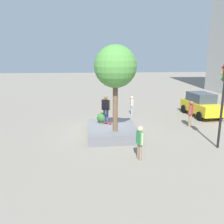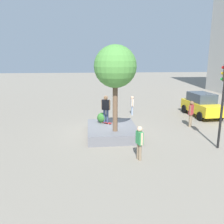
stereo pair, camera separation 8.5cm
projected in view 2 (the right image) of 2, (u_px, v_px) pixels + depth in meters
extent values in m
plane|color=gray|center=(106.00, 133.00, 14.72)|extent=(120.00, 120.00, 0.00)
cube|color=slate|center=(112.00, 131.00, 14.19)|extent=(3.75, 2.93, 0.56)
cylinder|color=brown|center=(115.00, 105.00, 12.94)|extent=(0.28, 0.28, 2.98)
sphere|color=#4C8C3D|center=(115.00, 66.00, 12.46)|extent=(2.30, 2.30, 2.30)
sphere|color=#2D6628|center=(102.00, 118.00, 14.92)|extent=(0.65, 0.65, 0.65)
cube|color=#A51E1E|center=(106.00, 122.00, 14.75)|extent=(0.67, 0.75, 0.02)
sphere|color=beige|center=(110.00, 123.00, 14.69)|extent=(0.06, 0.06, 0.06)
sphere|color=beige|center=(108.00, 124.00, 14.55)|extent=(0.06, 0.06, 0.06)
sphere|color=beige|center=(103.00, 122.00, 14.96)|extent=(0.06, 0.06, 0.06)
sphere|color=beige|center=(102.00, 123.00, 14.83)|extent=(0.06, 0.06, 0.06)
cylinder|color=navy|center=(104.00, 116.00, 14.68)|extent=(0.15, 0.15, 0.82)
cylinder|color=navy|center=(107.00, 116.00, 14.62)|extent=(0.15, 0.15, 0.82)
cube|color=black|center=(106.00, 105.00, 14.49)|extent=(0.36, 0.50, 0.64)
cylinder|color=#9E7251|center=(102.00, 104.00, 14.56)|extent=(0.10, 0.10, 0.60)
cylinder|color=#9E7251|center=(109.00, 105.00, 14.41)|extent=(0.10, 0.10, 0.60)
sphere|color=#9E7251|center=(106.00, 98.00, 14.39)|extent=(0.27, 0.27, 0.27)
cube|color=gold|center=(202.00, 107.00, 18.71)|extent=(4.12, 1.92, 0.81)
cube|color=#38424C|center=(201.00, 97.00, 18.73)|extent=(2.34, 1.62, 0.72)
cylinder|color=black|center=(221.00, 115.00, 17.69)|extent=(0.70, 0.24, 0.68)
cylinder|color=black|center=(200.00, 116.00, 17.44)|extent=(0.70, 0.24, 0.68)
cylinder|color=black|center=(203.00, 108.00, 20.17)|extent=(0.70, 0.24, 0.68)
cylinder|color=black|center=(184.00, 109.00, 19.92)|extent=(0.70, 0.24, 0.68)
cylinder|color=black|center=(221.00, 116.00, 11.87)|extent=(0.12, 0.12, 3.50)
sphere|color=red|center=(223.00, 67.00, 11.38)|extent=(0.14, 0.14, 0.14)
sphere|color=gold|center=(222.00, 73.00, 11.44)|extent=(0.14, 0.14, 0.14)
sphere|color=green|center=(222.00, 79.00, 11.51)|extent=(0.14, 0.14, 0.14)
cylinder|color=#8C9EB7|center=(132.00, 110.00, 19.34)|extent=(0.14, 0.14, 0.75)
cylinder|color=#8C9EB7|center=(132.00, 111.00, 19.17)|extent=(0.14, 0.14, 0.75)
cube|color=silver|center=(132.00, 103.00, 19.11)|extent=(0.43, 0.20, 0.58)
cylinder|color=#D8AD8C|center=(132.00, 102.00, 19.32)|extent=(0.09, 0.09, 0.55)
cylinder|color=#D8AD8C|center=(133.00, 103.00, 18.89)|extent=(0.09, 0.09, 0.55)
sphere|color=#D8AD8C|center=(132.00, 98.00, 19.01)|extent=(0.24, 0.24, 0.24)
cylinder|color=#847056|center=(138.00, 151.00, 10.86)|extent=(0.14, 0.14, 0.77)
cylinder|color=#847056|center=(140.00, 153.00, 10.70)|extent=(0.14, 0.14, 0.77)
cube|color=#338C4C|center=(139.00, 138.00, 10.62)|extent=(0.47, 0.29, 0.60)
cylinder|color=#D8AD8C|center=(137.00, 136.00, 10.83)|extent=(0.09, 0.09, 0.57)
cylinder|color=#D8AD8C|center=(142.00, 139.00, 10.41)|extent=(0.09, 0.09, 0.57)
sphere|color=#D8AD8C|center=(140.00, 129.00, 10.53)|extent=(0.25, 0.25, 0.25)
cylinder|color=#847056|center=(190.00, 121.00, 15.89)|extent=(0.15, 0.15, 0.85)
cylinder|color=#847056|center=(191.00, 120.00, 16.05)|extent=(0.15, 0.15, 0.85)
cube|color=#B23338|center=(191.00, 110.00, 15.79)|extent=(0.49, 0.47, 0.66)
cylinder|color=brown|center=(190.00, 110.00, 15.59)|extent=(0.10, 0.10, 0.63)
cylinder|color=brown|center=(192.00, 109.00, 15.99)|extent=(0.10, 0.10, 0.63)
sphere|color=brown|center=(192.00, 103.00, 15.69)|extent=(0.28, 0.28, 0.28)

